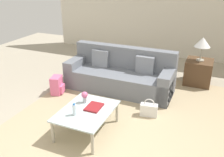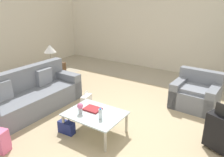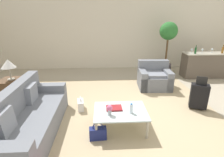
{
  "view_description": "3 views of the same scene",
  "coord_description": "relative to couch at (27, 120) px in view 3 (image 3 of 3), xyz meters",
  "views": [
    {
      "loc": [
        2.68,
        1.29,
        2.53
      ],
      "look_at": [
        -0.8,
        -0.21,
        0.87
      ],
      "focal_mm": 40.0,
      "sensor_mm": 36.0,
      "label": 1
    },
    {
      "loc": [
        1.81,
        -3.31,
        2.38
      ],
      "look_at": [
        -0.14,
        -0.32,
        1.09
      ],
      "focal_mm": 35.0,
      "sensor_mm": 36.0,
      "label": 2
    },
    {
      "loc": [
        -0.73,
        -3.55,
        2.19
      ],
      "look_at": [
        -0.55,
        -0.22,
        1.0
      ],
      "focal_mm": 28.0,
      "sensor_mm": 36.0,
      "label": 3
    }
  ],
  "objects": [
    {
      "name": "wine_glass_leftmost",
      "position": [
        4.72,
        3.23,
        0.71
      ],
      "size": [
        0.08,
        0.08,
        0.15
      ],
      "color": "silver",
      "rests_on": "bar_console"
    },
    {
      "name": "handbag_white",
      "position": [
        0.9,
        0.92,
        -0.19
      ],
      "size": [
        0.19,
        0.34,
        0.36
      ],
      "color": "white",
      "rests_on": "ground"
    },
    {
      "name": "coffee_table_book",
      "position": [
        1.68,
        0.18,
        0.11
      ],
      "size": [
        0.32,
        0.25,
        0.03
      ],
      "primitive_type": "cube",
      "rotation": [
        0.0,
        0.0,
        0.03
      ],
      "color": "maroon",
      "rests_on": "coffee_table"
    },
    {
      "name": "wine_bottle_green",
      "position": [
        4.79,
        3.09,
        0.72
      ],
      "size": [
        0.07,
        0.07,
        0.3
      ],
      "color": "#194C23",
      "rests_on": "bar_console"
    },
    {
      "name": "potted_ficus",
      "position": [
        4.0,
        3.8,
        1.03
      ],
      "size": [
        0.68,
        0.68,
        2.0
      ],
      "color": "#514C56",
      "rests_on": "ground"
    },
    {
      "name": "ground_plane",
      "position": [
        2.2,
        0.6,
        -0.32
      ],
      "size": [
        12.0,
        12.0,
        0.0
      ],
      "primitive_type": "plane",
      "color": "#A89E89"
    },
    {
      "name": "water_bottle",
      "position": [
        2.0,
        0.0,
        0.19
      ],
      "size": [
        0.06,
        0.06,
        0.2
      ],
      "color": "silver",
      "rests_on": "coffee_table"
    },
    {
      "name": "wall_back",
      "position": [
        2.2,
        4.66,
        1.23
      ],
      "size": [
        10.24,
        0.12,
        3.1
      ],
      "primitive_type": "cube",
      "color": "silver",
      "rests_on": "ground"
    },
    {
      "name": "flower_vase",
      "position": [
        1.58,
        -0.05,
        0.22
      ],
      "size": [
        0.11,
        0.11,
        0.21
      ],
      "color": "#B2B7BC",
      "rests_on": "coffee_table"
    },
    {
      "name": "handbag_navy",
      "position": [
        1.35,
        -0.21,
        -0.19
      ],
      "size": [
        0.33,
        0.16,
        0.36
      ],
      "color": "navy",
      "rests_on": "ground"
    },
    {
      "name": "side_table",
      "position": [
        -1.0,
        1.6,
        -0.03
      ],
      "size": [
        0.61,
        0.61,
        0.58
      ],
      "primitive_type": "cube",
      "color": "#513823",
      "rests_on": "ground"
    },
    {
      "name": "bar_console",
      "position": [
        5.3,
        3.2,
        0.16
      ],
      "size": [
        1.68,
        0.61,
        0.92
      ],
      "color": "brown",
      "rests_on": "ground"
    },
    {
      "name": "wine_bottle_amber",
      "position": [
        5.78,
        3.09,
        0.72
      ],
      "size": [
        0.07,
        0.07,
        0.3
      ],
      "color": "brown",
      "rests_on": "bar_console"
    },
    {
      "name": "wine_glass_right_of_centre",
      "position": [
        5.49,
        3.23,
        0.71
      ],
      "size": [
        0.08,
        0.08,
        0.15
      ],
      "color": "silver",
      "rests_on": "bar_console"
    },
    {
      "name": "table_lamp",
      "position": [
        -1.0,
        1.6,
        0.69
      ],
      "size": [
        0.36,
        0.36,
        0.55
      ],
      "color": "#ADA899",
      "rests_on": "side_table"
    },
    {
      "name": "suitcase_black",
      "position": [
        3.8,
        0.8,
        0.04
      ],
      "size": [
        0.45,
        0.36,
        0.85
      ],
      "color": "black",
      "rests_on": "ground"
    },
    {
      "name": "couch",
      "position": [
        0.0,
        0.0,
        0.0
      ],
      "size": [
        0.87,
        2.39,
        0.94
      ],
      "color": "slate",
      "rests_on": "ground"
    },
    {
      "name": "coffee_table",
      "position": [
        1.8,
        0.1,
        0.05
      ],
      "size": [
        1.05,
        0.8,
        0.42
      ],
      "color": "silver",
      "rests_on": "ground"
    },
    {
      "name": "area_rug",
      "position": [
        1.6,
        0.8,
        -0.31
      ],
      "size": [
        5.2,
        4.4,
        0.01
      ],
      "primitive_type": "cube",
      "color": "tan",
      "rests_on": "ground"
    },
    {
      "name": "armchair",
      "position": [
        3.1,
        2.27,
        -0.02
      ],
      "size": [
        1.02,
        0.89,
        0.84
      ],
      "color": "slate",
      "rests_on": "ground"
    },
    {
      "name": "wine_glass_rightmost",
      "position": [
        5.87,
        3.2,
        0.71
      ],
      "size": [
        0.08,
        0.08,
        0.15
      ],
      "color": "silver",
      "rests_on": "bar_console"
    },
    {
      "name": "wine_glass_left_of_centre",
      "position": [
        5.11,
        3.21,
        0.71
      ],
      "size": [
        0.08,
        0.08,
        0.15
      ],
      "color": "silver",
      "rests_on": "bar_console"
    }
  ]
}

